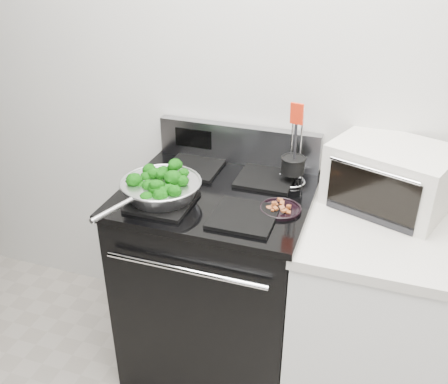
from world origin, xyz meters
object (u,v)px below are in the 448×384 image
at_px(skillet, 161,188).
at_px(toaster_oven, 390,176).
at_px(utensil_holder, 293,169).
at_px(gas_range, 218,278).
at_px(bacon_plate, 280,207).

height_order(skillet, toaster_oven, toaster_oven).
distance_m(utensil_holder, toaster_oven, 0.40).
bearing_deg(gas_range, skillet, -142.45).
distance_m(gas_range, toaster_oven, 0.90).
height_order(bacon_plate, utensil_holder, utensil_holder).
xyz_separation_m(gas_range, toaster_oven, (0.68, 0.17, 0.56)).
xyz_separation_m(gas_range, bacon_plate, (0.29, -0.07, 0.48)).
xyz_separation_m(bacon_plate, toaster_oven, (0.39, 0.24, 0.08)).
distance_m(skillet, toaster_oven, 0.92).
xyz_separation_m(bacon_plate, utensil_holder, (-0.01, 0.24, 0.05)).
bearing_deg(gas_range, bacon_plate, -14.27).
xyz_separation_m(gas_range, skillet, (-0.19, -0.14, 0.51)).
bearing_deg(bacon_plate, utensil_holder, 91.28).
distance_m(bacon_plate, utensil_holder, 0.25).
distance_m(gas_range, utensil_holder, 0.62).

